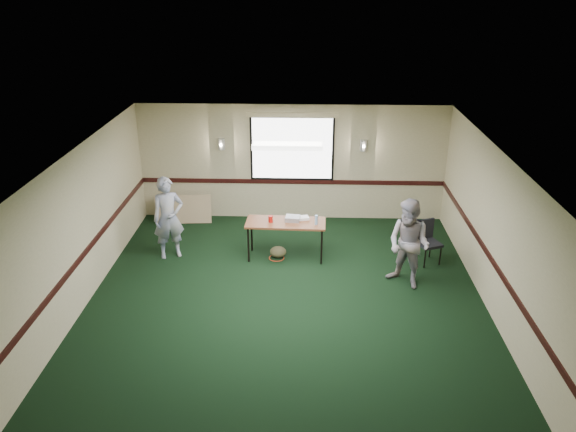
{
  "coord_description": "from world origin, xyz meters",
  "views": [
    {
      "loc": [
        0.33,
        -8.25,
        5.37
      ],
      "look_at": [
        0.0,
        1.3,
        1.2
      ],
      "focal_mm": 35.0,
      "sensor_mm": 36.0,
      "label": 1
    }
  ],
  "objects_px": {
    "folding_table": "(286,224)",
    "person_left": "(168,218)",
    "conference_chair": "(427,238)",
    "person_right": "(409,244)",
    "projector": "(293,218)"
  },
  "relations": [
    {
      "from": "person_left",
      "to": "person_right",
      "type": "bearing_deg",
      "value": -35.47
    },
    {
      "from": "projector",
      "to": "person_left",
      "type": "xyz_separation_m",
      "value": [
        -2.49,
        -0.08,
        0.01
      ]
    },
    {
      "from": "projector",
      "to": "folding_table",
      "type": "bearing_deg",
      "value": -149.59
    },
    {
      "from": "folding_table",
      "to": "conference_chair",
      "type": "height_order",
      "value": "conference_chair"
    },
    {
      "from": "folding_table",
      "to": "conference_chair",
      "type": "xyz_separation_m",
      "value": [
        2.81,
        -0.05,
        -0.23
      ]
    },
    {
      "from": "conference_chair",
      "to": "person_left",
      "type": "height_order",
      "value": "person_left"
    },
    {
      "from": "conference_chair",
      "to": "person_right",
      "type": "xyz_separation_m",
      "value": [
        -0.54,
        -0.98,
        0.34
      ]
    },
    {
      "from": "folding_table",
      "to": "projector",
      "type": "bearing_deg",
      "value": 25.98
    },
    {
      "from": "folding_table",
      "to": "person_right",
      "type": "relative_size",
      "value": 0.95
    },
    {
      "from": "conference_chair",
      "to": "person_left",
      "type": "bearing_deg",
      "value": 157.58
    },
    {
      "from": "projector",
      "to": "person_right",
      "type": "relative_size",
      "value": 0.17
    },
    {
      "from": "conference_chair",
      "to": "person_left",
      "type": "distance_m",
      "value": 5.17
    },
    {
      "from": "projector",
      "to": "person_left",
      "type": "height_order",
      "value": "person_left"
    },
    {
      "from": "folding_table",
      "to": "projector",
      "type": "height_order",
      "value": "projector"
    },
    {
      "from": "folding_table",
      "to": "person_left",
      "type": "distance_m",
      "value": 2.35
    }
  ]
}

